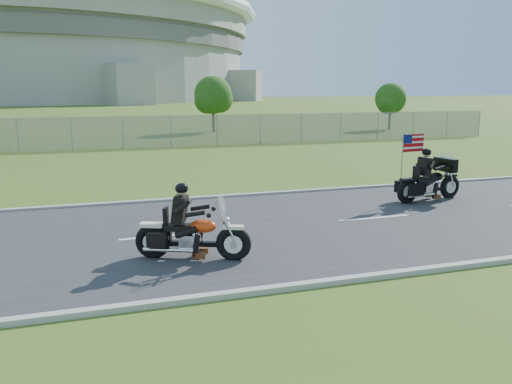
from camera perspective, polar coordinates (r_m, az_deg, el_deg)
name	(u,v)px	position (r m, az deg, el deg)	size (l,w,h in m)	color
ground	(240,231)	(13.19, -1.84, -4.48)	(420.00, 420.00, 0.00)	#314615
road	(240,230)	(13.18, -1.84, -4.39)	(120.00, 8.00, 0.04)	#28282B
curb_north	(208,198)	(16.99, -5.51, -0.65)	(120.00, 0.18, 0.12)	#9E9B93
curb_south	(298,286)	(9.54, 4.82, -10.67)	(120.00, 0.18, 0.12)	#9E9B93
fence	(72,134)	(32.36, -20.32, 6.27)	(60.00, 0.03, 2.00)	gray
stadium	(41,51)	(183.35, -23.33, 14.55)	(140.40, 140.40, 29.20)	#A3A099
tree_fence_near	(213,97)	(43.28, -4.89, 10.77)	(3.52, 3.28, 4.75)	#382316
tree_fence_far	(391,100)	(47.60, 15.14, 10.10)	(3.08, 2.87, 4.20)	#382316
motorcycle_lead	(191,236)	(10.95, -7.48, -5.01)	(2.45, 1.27, 1.73)	black
motorcycle_follow	(429,183)	(17.46, 19.18, 0.95)	(2.67, 1.00, 2.23)	black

